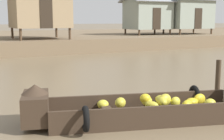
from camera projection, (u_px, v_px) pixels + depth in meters
The scene contains 7 objects.
ground_plane at pixel (76, 77), 12.19m from camera, with size 300.00×300.00×0.00m, color #726047.
riverbank_strip at pixel (6, 40), 27.65m from camera, with size 160.00×20.00×0.93m, color #756047.
banana_boat at pixel (149, 107), 6.97m from camera, with size 5.46×2.52×0.91m.
stilt_house_mid_left at pixel (39, 7), 20.97m from camera, with size 4.30×3.87×4.01m.
stilt_house_mid_right at pixel (148, 14), 27.20m from camera, with size 4.27×3.21×3.68m.
stilt_house_right at pixel (188, 13), 28.53m from camera, with size 4.73×3.28×3.80m.
mooring_post at pixel (218, 80), 8.71m from camera, with size 0.14×0.14×1.13m, color #423323.
Camera 1 is at (-4.19, -1.33, 2.23)m, focal length 49.94 mm.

